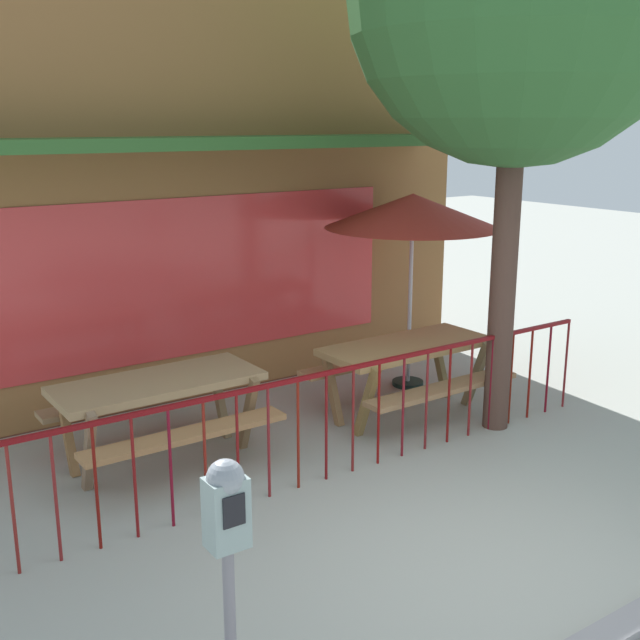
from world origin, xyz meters
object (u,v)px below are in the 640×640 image
object	(u,v)px
picnic_table_right	(406,358)
parking_meter_near	(227,533)
patio_umbrella	(413,212)
picnic_table_left	(159,397)

from	to	relation	value
picnic_table_right	parking_meter_near	size ratio (longest dim) A/B	1.18
picnic_table_right	patio_umbrella	size ratio (longest dim) A/B	0.82
picnic_table_right	parking_meter_near	xyz separation A→B (m)	(-3.62, -2.97, 0.57)
picnic_table_left	picnic_table_right	bearing A→B (deg)	-7.91
parking_meter_near	patio_umbrella	bearing A→B (deg)	40.80
picnic_table_left	picnic_table_right	world-z (taller)	same
picnic_table_left	patio_umbrella	distance (m)	3.50
picnic_table_left	parking_meter_near	bearing A→B (deg)	-107.68
patio_umbrella	parking_meter_near	xyz separation A→B (m)	(-4.26, -3.67, -0.82)
parking_meter_near	picnic_table_left	bearing A→B (deg)	72.32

